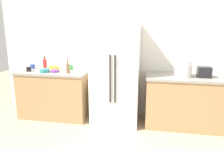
{
  "coord_description": "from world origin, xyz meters",
  "views": [
    {
      "loc": [
        0.43,
        -2.33,
        1.75
      ],
      "look_at": [
        -0.07,
        0.41,
        1.1
      ],
      "focal_mm": 34.73,
      "sensor_mm": 36.0,
      "label": 1
    }
  ],
  "objects_px": {
    "bowl_a": "(54,68)",
    "rice_cooker": "(183,67)",
    "bottle_a": "(45,64)",
    "toaster": "(204,72)",
    "refrigerator": "(116,74)",
    "cup_b": "(29,69)",
    "cup_a": "(71,67)",
    "bowl_c": "(44,71)",
    "bottle_b": "(68,68)",
    "cup_c": "(33,66)",
    "bowl_b": "(55,71)"
  },
  "relations": [
    {
      "from": "rice_cooker",
      "to": "cup_a",
      "type": "xyz_separation_m",
      "value": [
        -2.03,
        0.22,
        -0.11
      ]
    },
    {
      "from": "rice_cooker",
      "to": "bottle_b",
      "type": "xyz_separation_m",
      "value": [
        -1.98,
        -0.07,
        -0.07
      ]
    },
    {
      "from": "bowl_a",
      "to": "bowl_b",
      "type": "xyz_separation_m",
      "value": [
        0.11,
        -0.21,
        -0.01
      ]
    },
    {
      "from": "refrigerator",
      "to": "bottle_b",
      "type": "distance_m",
      "value": 0.86
    },
    {
      "from": "bowl_c",
      "to": "toaster",
      "type": "bearing_deg",
      "value": 2.02
    },
    {
      "from": "bottle_b",
      "to": "bowl_c",
      "type": "height_order",
      "value": "bottle_b"
    },
    {
      "from": "bottle_a",
      "to": "toaster",
      "type": "bearing_deg",
      "value": -3.01
    },
    {
      "from": "bowl_c",
      "to": "bowl_b",
      "type": "bearing_deg",
      "value": 9.76
    },
    {
      "from": "bottle_b",
      "to": "bottle_a",
      "type": "bearing_deg",
      "value": 156.39
    },
    {
      "from": "refrigerator",
      "to": "rice_cooker",
      "type": "bearing_deg",
      "value": -1.8
    },
    {
      "from": "refrigerator",
      "to": "rice_cooker",
      "type": "xyz_separation_m",
      "value": [
        1.13,
        -0.04,
        0.17
      ]
    },
    {
      "from": "cup_c",
      "to": "bowl_b",
      "type": "bearing_deg",
      "value": -23.14
    },
    {
      "from": "rice_cooker",
      "to": "bowl_b",
      "type": "distance_m",
      "value": 2.25
    },
    {
      "from": "bowl_c",
      "to": "refrigerator",
      "type": "bearing_deg",
      "value": 4.83
    },
    {
      "from": "bottle_a",
      "to": "bowl_a",
      "type": "bearing_deg",
      "value": -3.55
    },
    {
      "from": "bottle_b",
      "to": "cup_a",
      "type": "xyz_separation_m",
      "value": [
        -0.05,
        0.3,
        -0.05
      ]
    },
    {
      "from": "rice_cooker",
      "to": "bowl_c",
      "type": "height_order",
      "value": "rice_cooker"
    },
    {
      "from": "bottle_a",
      "to": "bowl_a",
      "type": "height_order",
      "value": "bottle_a"
    },
    {
      "from": "bottle_b",
      "to": "cup_a",
      "type": "relative_size",
      "value": 2.7
    },
    {
      "from": "cup_c",
      "to": "bowl_a",
      "type": "height_order",
      "value": "cup_c"
    },
    {
      "from": "bottle_b",
      "to": "cup_b",
      "type": "bearing_deg",
      "value": 178.93
    },
    {
      "from": "toaster",
      "to": "bowl_a",
      "type": "height_order",
      "value": "toaster"
    },
    {
      "from": "toaster",
      "to": "cup_c",
      "type": "xyz_separation_m",
      "value": [
        -3.16,
        0.18,
        -0.05
      ]
    },
    {
      "from": "refrigerator",
      "to": "toaster",
      "type": "relative_size",
      "value": 8.33
    },
    {
      "from": "bottle_a",
      "to": "bowl_a",
      "type": "relative_size",
      "value": 1.25
    },
    {
      "from": "bottle_b",
      "to": "bowl_b",
      "type": "distance_m",
      "value": 0.28
    },
    {
      "from": "toaster",
      "to": "rice_cooker",
      "type": "relative_size",
      "value": 0.63
    },
    {
      "from": "toaster",
      "to": "cup_b",
      "type": "distance_m",
      "value": 3.09
    },
    {
      "from": "bowl_a",
      "to": "rice_cooker",
      "type": "bearing_deg",
      "value": -3.96
    },
    {
      "from": "cup_a",
      "to": "bowl_c",
      "type": "distance_m",
      "value": 0.5
    },
    {
      "from": "bottle_a",
      "to": "bowl_c",
      "type": "height_order",
      "value": "bottle_a"
    },
    {
      "from": "cup_b",
      "to": "bowl_c",
      "type": "xyz_separation_m",
      "value": [
        0.32,
        -0.02,
        -0.01
      ]
    },
    {
      "from": "toaster",
      "to": "rice_cooker",
      "type": "height_order",
      "value": "rice_cooker"
    },
    {
      "from": "toaster",
      "to": "rice_cooker",
      "type": "xyz_separation_m",
      "value": [
        -0.33,
        -0.02,
        0.07
      ]
    },
    {
      "from": "bottle_a",
      "to": "cup_c",
      "type": "relative_size",
      "value": 2.6
    },
    {
      "from": "toaster",
      "to": "bowl_a",
      "type": "distance_m",
      "value": 2.69
    },
    {
      "from": "toaster",
      "to": "cup_a",
      "type": "bearing_deg",
      "value": 175.16
    },
    {
      "from": "cup_b",
      "to": "bowl_a",
      "type": "bearing_deg",
      "value": 29.22
    },
    {
      "from": "cup_b",
      "to": "rice_cooker",
      "type": "bearing_deg",
      "value": 1.21
    },
    {
      "from": "bottle_b",
      "to": "bowl_c",
      "type": "distance_m",
      "value": 0.46
    },
    {
      "from": "bottle_a",
      "to": "bowl_b",
      "type": "relative_size",
      "value": 1.67
    },
    {
      "from": "cup_c",
      "to": "rice_cooker",
      "type": "bearing_deg",
      "value": -4.14
    },
    {
      "from": "cup_a",
      "to": "bottle_b",
      "type": "bearing_deg",
      "value": -79.89
    },
    {
      "from": "bottle_b",
      "to": "cup_c",
      "type": "xyz_separation_m",
      "value": [
        -0.85,
        0.28,
        -0.05
      ]
    },
    {
      "from": "bottle_a",
      "to": "cup_a",
      "type": "xyz_separation_m",
      "value": [
        0.51,
        0.05,
        -0.06
      ]
    },
    {
      "from": "cup_a",
      "to": "cup_c",
      "type": "relative_size",
      "value": 0.95
    },
    {
      "from": "bottle_b",
      "to": "cup_b",
      "type": "relative_size",
      "value": 2.86
    },
    {
      "from": "toaster",
      "to": "bottle_a",
      "type": "xyz_separation_m",
      "value": [
        -2.88,
        0.15,
        0.01
      ]
    },
    {
      "from": "cup_b",
      "to": "bowl_b",
      "type": "bearing_deg",
      "value": 1.72
    },
    {
      "from": "refrigerator",
      "to": "bottle_b",
      "type": "relative_size",
      "value": 7.27
    }
  ]
}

